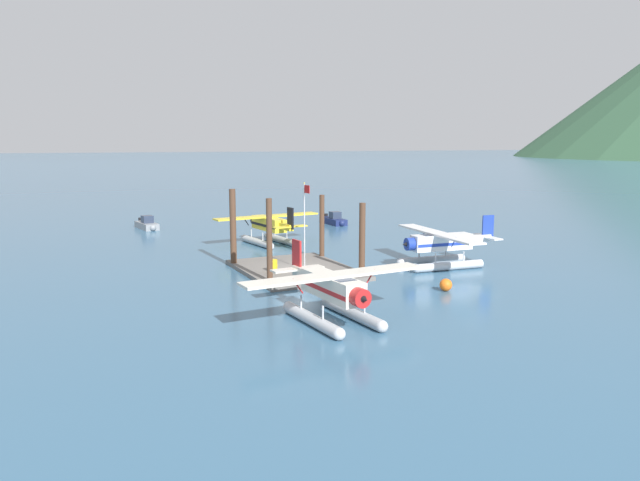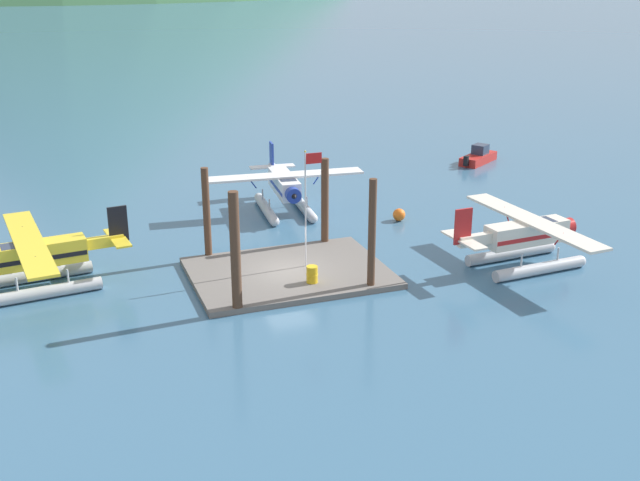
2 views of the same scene
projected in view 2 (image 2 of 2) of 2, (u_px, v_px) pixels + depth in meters
The scene contains 13 objects.
ground_plane at pixel (289, 275), 40.88m from camera, with size 1200.00×1200.00×0.00m, color #38607F.
dock_platform at pixel (289, 273), 40.83m from camera, with size 10.26×7.68×0.30m, color #66605B.
piling_near_left at pixel (235, 254), 35.49m from camera, with size 0.48×0.48×5.99m, color #4C3323.
piling_near_right at pixel (372, 236), 38.06m from camera, with size 0.39×0.39×5.84m, color #4C3323.
piling_far_left at pixel (207, 214), 42.23m from camera, with size 0.40×0.40×5.29m, color #4C3323.
piling_far_right at pixel (325, 203), 44.34m from camera, with size 0.44×0.44×5.26m, color #4C3323.
flagpole at pixel (308, 196), 40.06m from camera, with size 0.95×0.10×6.35m.
fuel_drum at pixel (312, 274), 39.06m from camera, with size 0.62×0.62×0.88m.
mooring_buoy at pixel (399, 215), 49.51m from camera, with size 0.81×0.81×0.81m, color orange.
seaplane_white_bow_right at pixel (284, 189), 50.84m from camera, with size 10.49×7.96×3.84m.
seaplane_yellow_port_fwd at pixel (37, 261), 38.57m from camera, with size 7.95×10.49×3.84m.
seaplane_cream_stbd_aft at pixel (527, 239), 41.57m from camera, with size 7.97×10.47×3.84m.
boat_red_open_east at pixel (479, 157), 64.19m from camera, with size 4.33×3.58×1.50m.
Camera 2 is at (-11.39, -36.14, 15.55)m, focal length 43.11 mm.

